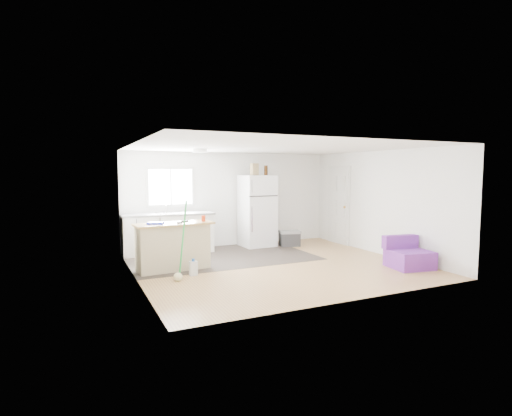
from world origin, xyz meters
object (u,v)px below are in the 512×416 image
Objects in this scene: refrigerator at (257,211)px; cleaner_jug at (193,268)px; purple_seat at (408,256)px; blue_tray at (156,223)px; peninsula at (173,246)px; bottle_left at (265,170)px; cooler at (290,238)px; cardboard_box at (254,169)px; mop at (179,267)px; kitchen_cabinets at (169,233)px; red_cup at (203,218)px; bottle_right at (266,170)px.

cleaner_jug is at bearing -139.09° from refrigerator.
purple_seat is 5.02m from blue_tray.
refrigerator is (2.56, 1.60, 0.44)m from peninsula.
cleaner_jug is 3.75m from bottle_left.
cooler is 3.58m from cleaner_jug.
blue_tray is (-2.89, -1.61, 0.03)m from refrigerator.
peninsula is at bearing -147.99° from cardboard_box.
cooler is 3.92m from blue_tray.
cardboard_box reaches higher than blue_tray.
blue_tray is 3.58m from bottle_left.
purple_seat is 2.87× the size of blue_tray.
mop is (-0.09, -0.80, -0.24)m from peninsula.
purple_seat is (1.74, -3.40, -0.69)m from refrigerator.
kitchen_cabinets is at bearing 69.85° from blue_tray.
mop is at bearing -131.50° from red_cup.
kitchen_cabinets is 1.69m from peninsula.
cooler is at bearing 18.80° from blue_tray.
cleaner_jug is 3.58m from cardboard_box.
red_cup is (-3.68, 1.80, 0.76)m from purple_seat.
mop is (-0.32, -0.21, 0.09)m from cleaner_jug.
refrigerator is 3.31m from blue_tray.
cardboard_box reaches higher than purple_seat.
kitchen_cabinets is 7.20× the size of cardboard_box.
blue_tray is 3.35m from cardboard_box.
peninsula reaches higher than purple_seat.
blue_tray is (-3.65, -1.24, 0.74)m from cooler.
red_cup is at bearing -74.42° from kitchen_cabinets.
bottle_left reaches higher than red_cup.
kitchen_cabinets reaches higher than purple_seat.
cardboard_box is at bearing 128.37° from purple_seat.
bottle_left reaches higher than mop.
refrigerator reaches higher than red_cup.
bottle_right reaches higher than blue_tray.
refrigerator is 3.07× the size of cooler.
bottle_right is (2.21, 1.60, 0.97)m from red_cup.
peninsula is 1.80× the size of purple_seat.
bottle_left is (2.52, 2.10, 1.81)m from cleaner_jug.
cleaner_jug is 1.27× the size of bottle_right.
kitchen_cabinets is 2.29m from cleaner_jug.
mop reaches higher than blue_tray.
cleaner_jug is at bearing -123.49° from red_cup.
cooler reaches higher than cleaner_jug.
mop is at bearing -148.03° from cleaner_jug.
bottle_left is at bearing -5.16° from cardboard_box.
bottle_right reaches higher than red_cup.
kitchen_cabinets is 5.31m from purple_seat.
blue_tray is (-4.63, 1.79, 0.71)m from purple_seat.
peninsula is at bearing -95.31° from kitchen_cabinets.
purple_seat is at bearing -57.94° from cooler.
red_cup is at bearing 54.92° from cleaner_jug.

